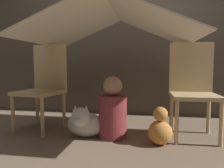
% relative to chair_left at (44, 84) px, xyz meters
% --- Properties ---
extents(ground_plane, '(8.80, 8.80, 0.00)m').
position_rel_chair_left_xyz_m(ground_plane, '(0.77, -0.26, -0.49)').
color(ground_plane, '#7A6651').
extents(wall_back, '(7.00, 0.05, 2.50)m').
position_rel_chair_left_xyz_m(wall_back, '(0.77, 0.85, 0.76)').
color(wall_back, '#4C4238').
rests_on(wall_back, ground_plane).
extents(chair_left, '(0.50, 0.50, 0.93)m').
position_rel_chair_left_xyz_m(chair_left, '(0.00, 0.00, 0.00)').
color(chair_left, '#D1B27F').
rests_on(chair_left, ground_plane).
extents(chair_right, '(0.44, 0.44, 0.93)m').
position_rel_chair_left_xyz_m(chair_right, '(1.56, 0.00, 0.00)').
color(chair_right, '#D1B27F').
rests_on(chair_right, ground_plane).
extents(sheet_canopy, '(1.58, 1.26, 0.34)m').
position_rel_chair_left_xyz_m(sheet_canopy, '(0.77, -0.08, 0.60)').
color(sheet_canopy, silver).
extents(person_front, '(0.27, 0.27, 0.59)m').
position_rel_chair_left_xyz_m(person_front, '(0.80, -0.18, -0.24)').
color(person_front, maroon).
rests_on(person_front, ground_plane).
extents(dog, '(0.36, 0.35, 0.34)m').
position_rel_chair_left_xyz_m(dog, '(0.53, -0.25, -0.34)').
color(dog, silver).
rests_on(dog, ground_plane).
extents(plush_toy, '(0.21, 0.21, 0.34)m').
position_rel_chair_left_xyz_m(plush_toy, '(1.24, -0.30, -0.36)').
color(plush_toy, '#D88C3F').
rests_on(plush_toy, ground_plane).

